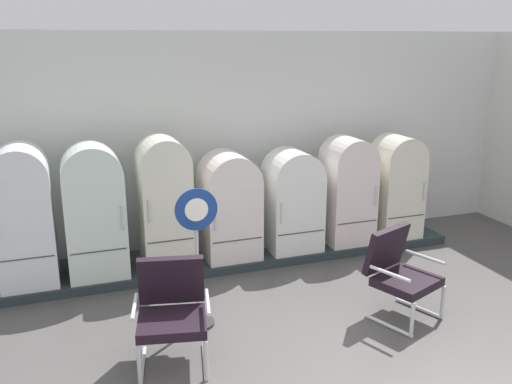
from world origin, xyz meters
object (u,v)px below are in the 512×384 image
at_px(refrigerator_6, 396,183).
at_px(refrigerator_3, 229,203).
at_px(refrigerator_2, 165,198).
at_px(armchair_left, 172,308).
at_px(refrigerator_0, 24,211).
at_px(sign_stand, 198,263).
at_px(refrigerator_1, 94,207).
at_px(refrigerator_5, 347,187).
at_px(refrigerator_4, 292,198).
at_px(armchair_right, 399,270).

bearing_deg(refrigerator_6, refrigerator_3, 178.77).
xyz_separation_m(refrigerator_2, armchair_left, (-0.31, -1.96, -0.46)).
bearing_deg(refrigerator_6, refrigerator_2, 179.81).
height_order(refrigerator_0, sign_stand, refrigerator_0).
xyz_separation_m(refrigerator_2, sign_stand, (0.06, -1.43, -0.29)).
xyz_separation_m(refrigerator_1, refrigerator_5, (3.36, 0.01, -0.07)).
relative_size(refrigerator_4, armchair_left, 1.41).
relative_size(refrigerator_1, refrigerator_2, 0.98).
height_order(refrigerator_6, sign_stand, refrigerator_6).
distance_m(refrigerator_1, refrigerator_5, 3.36).
height_order(refrigerator_0, armchair_left, refrigerator_0).
distance_m(refrigerator_6, armchair_right, 2.28).
relative_size(armchair_left, sign_stand, 0.65).
height_order(refrigerator_1, refrigerator_4, refrigerator_1).
distance_m(refrigerator_1, sign_stand, 1.70).
xyz_separation_m(refrigerator_0, armchair_left, (1.29, -2.00, -0.45)).
relative_size(refrigerator_2, armchair_right, 1.70).
relative_size(refrigerator_2, refrigerator_5, 1.11).
bearing_deg(refrigerator_3, refrigerator_5, -1.42).
xyz_separation_m(refrigerator_6, sign_stand, (-3.24, -1.41, -0.19)).
height_order(refrigerator_0, refrigerator_3, refrigerator_0).
bearing_deg(refrigerator_0, refrigerator_2, -1.49).
bearing_deg(armchair_left, refrigerator_2, 80.99).
relative_size(refrigerator_3, refrigerator_5, 0.93).
relative_size(refrigerator_3, armchair_left, 1.43).
relative_size(refrigerator_1, armchair_left, 1.66).
distance_m(refrigerator_4, armchair_right, 2.00).
bearing_deg(armchair_left, sign_stand, 54.97).
xyz_separation_m(refrigerator_1, refrigerator_3, (1.67, 0.05, -0.13)).
bearing_deg(refrigerator_2, refrigerator_5, 0.00).
bearing_deg(refrigerator_1, refrigerator_4, 0.34).
distance_m(refrigerator_1, armchair_right, 3.54).
height_order(refrigerator_2, refrigerator_4, refrigerator_2).
distance_m(refrigerator_4, armchair_left, 2.83).
xyz_separation_m(refrigerator_1, armchair_right, (2.94, -1.92, -0.43)).
xyz_separation_m(refrigerator_0, sign_stand, (1.66, -1.47, -0.28)).
relative_size(refrigerator_0, sign_stand, 1.10).
bearing_deg(refrigerator_0, refrigerator_4, -0.55).
xyz_separation_m(refrigerator_1, refrigerator_6, (4.13, -0.01, -0.08)).
bearing_deg(sign_stand, refrigerator_6, 23.59).
height_order(refrigerator_3, refrigerator_4, refrigerator_3).
bearing_deg(armchair_right, armchair_left, -179.29).
relative_size(refrigerator_1, refrigerator_5, 1.08).
distance_m(refrigerator_3, refrigerator_6, 2.47).
relative_size(refrigerator_6, armchair_left, 1.51).
bearing_deg(refrigerator_6, refrigerator_4, 179.26).
xyz_separation_m(refrigerator_2, refrigerator_6, (3.30, -0.01, -0.10)).
xyz_separation_m(refrigerator_4, sign_stand, (-1.64, -1.43, -0.12)).
xyz_separation_m(refrigerator_3, refrigerator_4, (0.87, -0.03, -0.01)).
distance_m(armchair_left, sign_stand, 0.67).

